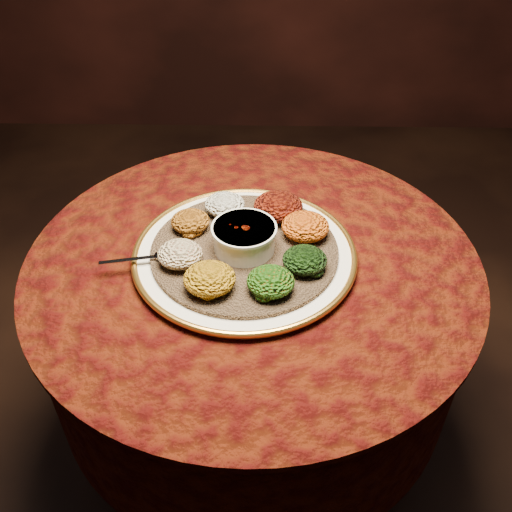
{
  "coord_description": "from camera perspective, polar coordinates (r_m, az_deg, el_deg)",
  "views": [
    {
      "loc": [
        0.02,
        -0.91,
        1.52
      ],
      "look_at": [
        0.01,
        -0.03,
        0.76
      ],
      "focal_mm": 40.0,
      "sensor_mm": 36.0,
      "label": 1
    }
  ],
  "objects": [
    {
      "name": "portion_kitfo",
      "position": [
        1.26,
        2.23,
        4.99
      ],
      "size": [
        0.11,
        0.1,
        0.05
      ],
      "primitive_type": "ellipsoid",
      "color": "black",
      "rests_on": "injera"
    },
    {
      "name": "portion_kik",
      "position": [
        1.08,
        -4.67,
        -2.27
      ],
      "size": [
        0.1,
        0.1,
        0.05
      ],
      "primitive_type": "ellipsoid",
      "color": "#B87710",
      "rests_on": "injera"
    },
    {
      "name": "portion_ayib",
      "position": [
        1.27,
        -3.15,
        5.17
      ],
      "size": [
        0.09,
        0.08,
        0.04
      ],
      "primitive_type": "ellipsoid",
      "color": "silver",
      "rests_on": "injera"
    },
    {
      "name": "portion_timatim",
      "position": [
        1.14,
        -7.61,
        0.2
      ],
      "size": [
        0.09,
        0.09,
        0.04
      ],
      "primitive_type": "ellipsoid",
      "color": "maroon",
      "rests_on": "injera"
    },
    {
      "name": "stew_bowl",
      "position": [
        1.16,
        -1.19,
        2.0
      ],
      "size": [
        0.13,
        0.13,
        0.06
      ],
      "color": "white",
      "rests_on": "injera"
    },
    {
      "name": "portion_mixveg",
      "position": [
        1.07,
        1.48,
        -2.57
      ],
      "size": [
        0.09,
        0.09,
        0.04
      ],
      "primitive_type": "ellipsoid",
      "color": "#8F3B09",
      "rests_on": "injera"
    },
    {
      "name": "portion_shiro",
      "position": [
        1.23,
        -6.59,
        3.48
      ],
      "size": [
        0.08,
        0.08,
        0.04
      ],
      "primitive_type": "ellipsoid",
      "color": "#A35813",
      "rests_on": "injera"
    },
    {
      "name": "platter",
      "position": [
        1.19,
        -1.16,
        0.19
      ],
      "size": [
        0.47,
        0.47,
        0.02
      ],
      "rotation": [
        0.0,
        0.0,
        0.01
      ],
      "color": "white",
      "rests_on": "table"
    },
    {
      "name": "portion_tikil",
      "position": [
        1.21,
        4.96,
        2.96
      ],
      "size": [
        0.1,
        0.1,
        0.05
      ],
      "primitive_type": "ellipsoid",
      "color": "#B4710F",
      "rests_on": "injera"
    },
    {
      "name": "portion_gomen",
      "position": [
        1.13,
        4.9,
        -0.39
      ],
      "size": [
        0.09,
        0.08,
        0.04
      ],
      "primitive_type": "ellipsoid",
      "color": "black",
      "rests_on": "injera"
    },
    {
      "name": "table",
      "position": [
        1.33,
        -0.32,
        -6.05
      ],
      "size": [
        0.96,
        0.96,
        0.73
      ],
      "color": "black",
      "rests_on": "ground"
    },
    {
      "name": "injera",
      "position": [
        1.19,
        -1.16,
        0.59
      ],
      "size": [
        0.42,
        0.42,
        0.01
      ],
      "primitive_type": "cylinder",
      "rotation": [
        0.0,
        0.0,
        0.07
      ],
      "color": "brown",
      "rests_on": "platter"
    },
    {
      "name": "spoon",
      "position": [
        1.17,
        -9.69,
        -0.01
      ],
      "size": [
        0.15,
        0.05,
        0.01
      ],
      "rotation": [
        0.0,
        0.0,
        -2.94
      ],
      "color": "silver",
      "rests_on": "injera"
    }
  ]
}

